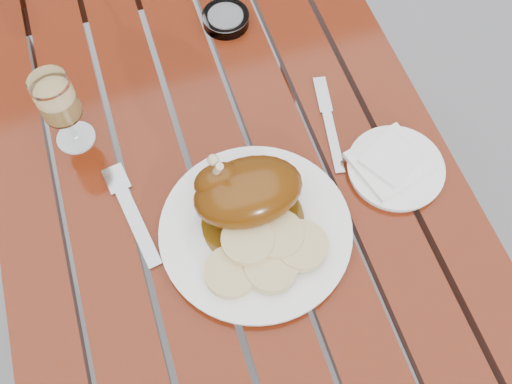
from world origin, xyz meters
TOP-DOWN VIEW (x-y plane):
  - ground at (0.00, 0.00)m, footprint 60.00×60.00m
  - table at (0.00, 0.00)m, footprint 0.80×1.20m
  - dinner_plate at (0.02, -0.15)m, footprint 0.32×0.32m
  - roast_duck at (0.01, -0.10)m, footprint 0.18×0.18m
  - bread_dumplings at (0.02, -0.20)m, footprint 0.20×0.13m
  - wine_glass at (-0.24, 0.13)m, footprint 0.09×0.09m
  - side_plate at (0.29, -0.11)m, footprint 0.17×0.17m
  - napkin at (0.28, -0.10)m, footprint 0.15×0.14m
  - ashtray at (0.10, 0.32)m, footprint 0.11×0.11m
  - fork at (-0.17, -0.06)m, footprint 0.05×0.19m
  - knife at (0.21, 0.00)m, footprint 0.05×0.18m

SIDE VIEW (x-z plane):
  - ground at x=0.00m, z-range 0.00..0.00m
  - table at x=0.00m, z-range 0.00..0.75m
  - knife at x=0.21m, z-range 0.75..0.76m
  - fork at x=-0.17m, z-range 0.75..0.76m
  - side_plate at x=0.29m, z-range 0.75..0.76m
  - dinner_plate at x=0.02m, z-range 0.75..0.77m
  - ashtray at x=0.10m, z-range 0.75..0.77m
  - napkin at x=0.28m, z-range 0.76..0.77m
  - bread_dumplings at x=0.02m, z-range 0.77..0.81m
  - roast_duck at x=0.01m, z-range 0.75..0.88m
  - wine_glass at x=-0.24m, z-range 0.75..0.92m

